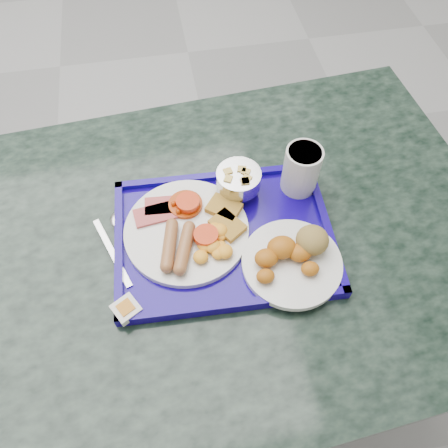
% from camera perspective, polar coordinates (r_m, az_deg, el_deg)
% --- Properties ---
extents(floor, '(6.00, 6.00, 0.00)m').
position_cam_1_polar(floor, '(2.05, -21.05, 7.49)').
color(floor, gray).
rests_on(floor, ground).
extents(table, '(1.22, 0.86, 0.73)m').
position_cam_1_polar(table, '(0.99, -2.40, -7.86)').
color(table, slate).
rests_on(table, floor).
extents(tray, '(0.42, 0.32, 0.02)m').
position_cam_1_polar(tray, '(0.82, -0.00, -1.73)').
color(tray, '#12027D').
rests_on(tray, table).
extents(main_plate, '(0.23, 0.23, 0.04)m').
position_cam_1_polar(main_plate, '(0.81, -4.40, -0.78)').
color(main_plate, silver).
rests_on(main_plate, tray).
extents(bread_plate, '(0.18, 0.18, 0.06)m').
position_cam_1_polar(bread_plate, '(0.78, 9.10, -4.17)').
color(bread_plate, silver).
rests_on(bread_plate, tray).
extents(fruit_bowl, '(0.09, 0.09, 0.06)m').
position_cam_1_polar(fruit_bowl, '(0.85, 1.93, 5.79)').
color(fruit_bowl, '#B1B2B4').
rests_on(fruit_bowl, tray).
extents(juice_cup, '(0.07, 0.07, 0.10)m').
position_cam_1_polar(juice_cup, '(0.86, 10.09, 7.18)').
color(juice_cup, silver).
rests_on(juice_cup, tray).
extents(spoon, '(0.03, 0.15, 0.01)m').
position_cam_1_polar(spoon, '(0.85, -13.77, -0.64)').
color(spoon, '#B1B2B4').
rests_on(spoon, tray).
extents(knife, '(0.07, 0.15, 0.00)m').
position_cam_1_polar(knife, '(0.82, -14.42, -3.59)').
color(knife, '#B1B2B4').
rests_on(knife, tray).
extents(jam_packet, '(0.06, 0.06, 0.02)m').
position_cam_1_polar(jam_packet, '(0.76, -12.64, -10.78)').
color(jam_packet, white).
rests_on(jam_packet, tray).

